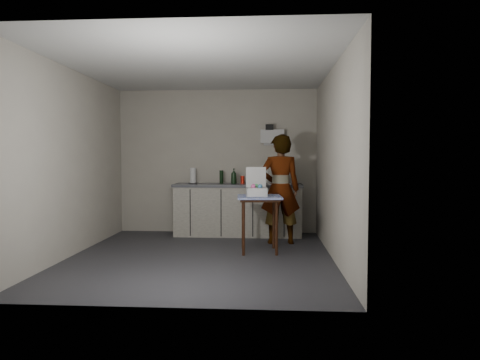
# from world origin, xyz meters

# --- Properties ---
(ground) EXTENTS (4.00, 4.00, 0.00)m
(ground) POSITION_xyz_m (0.00, 0.00, 0.00)
(ground) COLOR #2D2D32
(ground) RESTS_ON ground
(wall_back) EXTENTS (3.60, 0.02, 2.60)m
(wall_back) POSITION_xyz_m (0.00, 1.99, 1.30)
(wall_back) COLOR #BAB1A2
(wall_back) RESTS_ON ground
(wall_right) EXTENTS (0.02, 4.00, 2.60)m
(wall_right) POSITION_xyz_m (1.79, 0.00, 1.30)
(wall_right) COLOR #BAB1A2
(wall_right) RESTS_ON ground
(wall_left) EXTENTS (0.02, 4.00, 2.60)m
(wall_left) POSITION_xyz_m (-1.79, 0.00, 1.30)
(wall_left) COLOR #BAB1A2
(wall_left) RESTS_ON ground
(ceiling) EXTENTS (3.60, 4.00, 0.01)m
(ceiling) POSITION_xyz_m (0.00, 0.00, 2.60)
(ceiling) COLOR silver
(ceiling) RESTS_ON wall_back
(kitchen_counter) EXTENTS (2.24, 0.62, 0.91)m
(kitchen_counter) POSITION_xyz_m (0.40, 1.70, 0.43)
(kitchen_counter) COLOR black
(kitchen_counter) RESTS_ON ground
(wall_shelf) EXTENTS (0.42, 0.18, 0.37)m
(wall_shelf) POSITION_xyz_m (1.00, 1.92, 1.75)
(wall_shelf) COLOR silver
(wall_shelf) RESTS_ON ground
(side_table) EXTENTS (0.67, 0.67, 0.81)m
(side_table) POSITION_xyz_m (0.80, 0.38, 0.71)
(side_table) COLOR #34170B
(side_table) RESTS_ON ground
(standing_man) EXTENTS (0.67, 0.47, 1.74)m
(standing_man) POSITION_xyz_m (1.12, 1.02, 0.87)
(standing_man) COLOR #B2A593
(standing_man) RESTS_ON ground
(soap_bottle) EXTENTS (0.14, 0.14, 0.27)m
(soap_bottle) POSITION_xyz_m (0.33, 1.60, 1.05)
(soap_bottle) COLOR black
(soap_bottle) RESTS_ON kitchen_counter
(soda_can) EXTENTS (0.07, 0.07, 0.14)m
(soda_can) POSITION_xyz_m (0.48, 1.71, 0.98)
(soda_can) COLOR red
(soda_can) RESTS_ON kitchen_counter
(dark_bottle) EXTENTS (0.07, 0.07, 0.24)m
(dark_bottle) POSITION_xyz_m (0.11, 1.70, 1.03)
(dark_bottle) COLOR black
(dark_bottle) RESTS_ON kitchen_counter
(paper_towel) EXTENTS (0.16, 0.16, 0.28)m
(paper_towel) POSITION_xyz_m (-0.39, 1.66, 1.04)
(paper_towel) COLOR black
(paper_towel) RESTS_ON kitchen_counter
(dish_rack) EXTENTS (0.45, 0.34, 0.31)m
(dish_rack) POSITION_xyz_m (1.13, 1.68, 0.98)
(dish_rack) COLOR silver
(dish_rack) RESTS_ON kitchen_counter
(bakery_box) EXTENTS (0.32, 0.33, 0.42)m
(bakery_box) POSITION_xyz_m (0.76, 0.41, 0.91)
(bakery_box) COLOR silver
(bakery_box) RESTS_ON side_table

